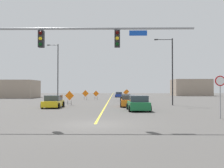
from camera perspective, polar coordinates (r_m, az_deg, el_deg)
name	(u,v)px	position (r m, az deg, el deg)	size (l,w,h in m)	color
ground	(95,124)	(15.15, -4.01, -9.43)	(205.16, 205.16, 0.00)	#4C4947
road_centre_stripe	(111,96)	(71.97, -0.15, -2.85)	(0.16, 113.98, 0.01)	yellow
traffic_signal_assembly	(45,46)	(15.78, -15.43, 8.66)	(14.30, 0.44, 6.33)	gray
stop_sign	(220,89)	(19.42, 24.12, -0.98)	(0.76, 0.07, 3.15)	gray
street_lamp_mid_left	(57,70)	(42.57, -12.77, 3.17)	(1.95, 0.24, 9.83)	black
street_lamp_far_right	(171,68)	(33.02, 13.73, 3.64)	(2.46, 0.24, 8.86)	black
construction_sign_left_shoulder	(96,94)	(48.22, -3.77, -2.37)	(1.18, 0.15, 1.81)	orange
construction_sign_median_far	(85,94)	(47.32, -6.28, -2.31)	(1.31, 0.26, 1.93)	orange
construction_sign_median_near	(127,92)	(66.26, 3.52, -1.88)	(1.29, 0.27, 2.04)	orange
construction_sign_right_lane	(70,96)	(33.22, -9.97, -2.85)	(1.26, 0.31, 1.89)	orange
construction_sign_right_shoulder	(126,93)	(59.99, 3.28, -2.07)	(1.28, 0.06, 1.90)	orange
car_green_distant	(138,104)	(24.38, 6.19, -4.61)	(2.24, 4.02, 1.51)	#196B38
car_yellow_far	(53,102)	(29.01, -13.64, -4.07)	(2.16, 4.17, 1.42)	gold
car_orange_approaching	(128,101)	(29.97, 3.83, -4.03)	(2.06, 4.48, 1.43)	orange
car_blue_mid	(119,95)	(62.68, 1.65, -2.52)	(2.08, 4.53, 1.35)	#1E389E
car_black_near	(126,98)	(43.08, 3.23, -3.24)	(1.95, 3.89, 1.26)	black
roadside_building_east	(191,88)	(80.40, 18.03, -0.79)	(11.17, 8.26, 5.12)	gray
roadside_building_west	(12,89)	(63.03, -22.44, -1.09)	(11.40, 7.80, 4.23)	gray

